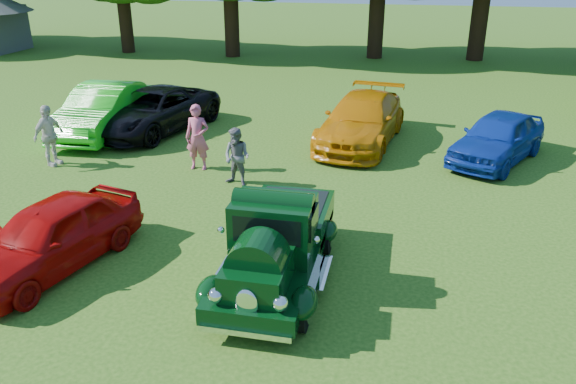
% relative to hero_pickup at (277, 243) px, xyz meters
% --- Properties ---
extents(ground, '(120.00, 120.00, 0.00)m').
position_rel_hero_pickup_xyz_m(ground, '(-1.09, 0.14, -0.71)').
color(ground, '#254D12').
rests_on(ground, ground).
extents(hero_pickup, '(1.96, 4.21, 1.65)m').
position_rel_hero_pickup_xyz_m(hero_pickup, '(0.00, 0.00, 0.00)').
color(hero_pickup, black).
rests_on(hero_pickup, ground).
extents(red_convertible, '(2.40, 4.07, 1.30)m').
position_rel_hero_pickup_xyz_m(red_convertible, '(-4.21, -0.48, -0.06)').
color(red_convertible, '#A00706').
rests_on(red_convertible, ground).
extents(back_car_lime, '(1.97, 4.88, 1.58)m').
position_rel_hero_pickup_xyz_m(back_car_lime, '(-7.55, 7.52, 0.08)').
color(back_car_lime, '#21D41C').
rests_on(back_car_lime, ground).
extents(back_car_black, '(3.52, 5.46, 1.40)m').
position_rel_hero_pickup_xyz_m(back_car_black, '(-6.06, 8.10, -0.01)').
color(back_car_black, black).
rests_on(back_car_black, ground).
extents(back_car_orange, '(2.76, 5.31, 1.47)m').
position_rel_hero_pickup_xyz_m(back_car_orange, '(0.76, 8.28, 0.02)').
color(back_car_orange, '#C06F06').
rests_on(back_car_orange, ground).
extents(back_car_blue, '(3.33, 4.34, 1.38)m').
position_rel_hero_pickup_xyz_m(back_car_blue, '(4.68, 7.45, -0.02)').
color(back_car_blue, navy).
rests_on(back_car_blue, ground).
extents(spectator_pink, '(0.67, 0.46, 1.79)m').
position_rel_hero_pickup_xyz_m(spectator_pink, '(-3.38, 5.05, 0.18)').
color(spectator_pink, '#C45071').
rests_on(spectator_pink, ground).
extents(spectator_grey, '(0.85, 0.74, 1.49)m').
position_rel_hero_pickup_xyz_m(spectator_grey, '(-2.00, 4.16, 0.03)').
color(spectator_grey, slate).
rests_on(spectator_grey, ground).
extents(spectator_white, '(0.61, 1.06, 1.71)m').
position_rel_hero_pickup_xyz_m(spectator_white, '(-7.49, 4.47, 0.14)').
color(spectator_white, beige).
rests_on(spectator_white, ground).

